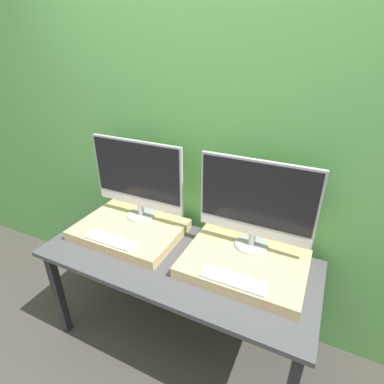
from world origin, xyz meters
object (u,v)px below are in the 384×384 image
Objects in this scene: monitor_right at (256,202)px; keyboard_right at (234,280)px; monitor_left at (138,177)px; keyboard_left at (111,240)px.

monitor_right is 0.44m from keyboard_right.
monitor_left is 0.44m from keyboard_left.
keyboard_left is at bearing -157.57° from monitor_right.
keyboard_left is at bearing -90.00° from monitor_left.
keyboard_right is (-0.00, -0.33, -0.29)m from monitor_right.
monitor_right reaches higher than keyboard_right.
keyboard_left is (0.00, -0.33, -0.29)m from monitor_left.
keyboard_right is at bearing -90.00° from monitor_right.
keyboard_right is at bearing 0.00° from keyboard_left.
monitor_right is (0.79, 0.00, 0.00)m from monitor_left.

